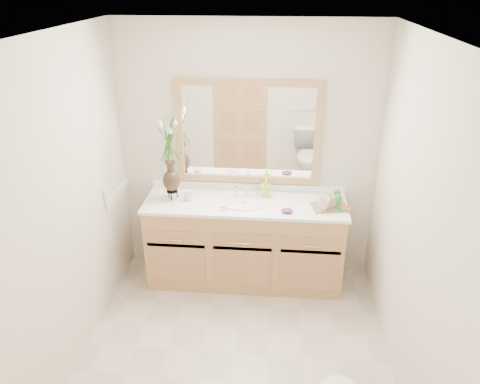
# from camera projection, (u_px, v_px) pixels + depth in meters

# --- Properties ---
(floor) EXTENTS (2.60, 2.60, 0.00)m
(floor) POSITION_uv_depth(u_px,v_px,m) (234.00, 353.00, 3.69)
(floor) COLOR #B8AF9D
(floor) RESTS_ON ground
(ceiling) EXTENTS (2.40, 2.60, 0.02)m
(ceiling) POSITION_uv_depth(u_px,v_px,m) (232.00, 34.00, 2.67)
(ceiling) COLOR white
(ceiling) RESTS_ON wall_back
(wall_back) EXTENTS (2.40, 0.02, 2.40)m
(wall_back) POSITION_uv_depth(u_px,v_px,m) (248.00, 153.00, 4.35)
(wall_back) COLOR silver
(wall_back) RESTS_ON floor
(wall_front) EXTENTS (2.40, 0.02, 2.40)m
(wall_front) POSITION_uv_depth(u_px,v_px,m) (203.00, 362.00, 2.01)
(wall_front) COLOR silver
(wall_front) RESTS_ON floor
(wall_left) EXTENTS (0.02, 2.60, 2.40)m
(wall_left) POSITION_uv_depth(u_px,v_px,m) (63.00, 212.00, 3.28)
(wall_left) COLOR silver
(wall_left) RESTS_ON floor
(wall_right) EXTENTS (0.02, 2.60, 2.40)m
(wall_right) POSITION_uv_depth(u_px,v_px,m) (414.00, 227.00, 3.08)
(wall_right) COLOR silver
(wall_right) RESTS_ON floor
(vanity) EXTENTS (1.80, 0.55, 0.80)m
(vanity) POSITION_uv_depth(u_px,v_px,m) (245.00, 243.00, 4.43)
(vanity) COLOR tan
(vanity) RESTS_ON floor
(counter) EXTENTS (1.84, 0.57, 0.03)m
(counter) POSITION_uv_depth(u_px,v_px,m) (245.00, 204.00, 4.26)
(counter) COLOR white
(counter) RESTS_ON vanity
(sink) EXTENTS (0.38, 0.34, 0.23)m
(sink) POSITION_uv_depth(u_px,v_px,m) (245.00, 208.00, 4.26)
(sink) COLOR white
(sink) RESTS_ON counter
(mirror) EXTENTS (1.32, 0.04, 0.97)m
(mirror) POSITION_uv_depth(u_px,v_px,m) (248.00, 133.00, 4.25)
(mirror) COLOR white
(mirror) RESTS_ON wall_back
(switch_plate) EXTENTS (0.02, 0.12, 0.12)m
(switch_plate) POSITION_uv_depth(u_px,v_px,m) (107.00, 194.00, 4.06)
(switch_plate) COLOR white
(switch_plate) RESTS_ON wall_left
(flower_vase) EXTENTS (0.18, 0.18, 0.76)m
(flower_vase) POSITION_uv_depth(u_px,v_px,m) (169.00, 146.00, 4.11)
(flower_vase) COLOR black
(flower_vase) RESTS_ON counter
(tumbler) EXTENTS (0.07, 0.07, 0.10)m
(tumbler) POSITION_uv_depth(u_px,v_px,m) (188.00, 195.00, 4.28)
(tumbler) COLOR silver
(tumbler) RESTS_ON counter
(soap_dish) EXTENTS (0.09, 0.09, 0.03)m
(soap_dish) POSITION_uv_depth(u_px,v_px,m) (223.00, 208.00, 4.13)
(soap_dish) COLOR silver
(soap_dish) RESTS_ON counter
(soap_bottle) EXTENTS (0.08, 0.08, 0.16)m
(soap_bottle) POSITION_uv_depth(u_px,v_px,m) (266.00, 188.00, 4.34)
(soap_bottle) COLOR #A7DF34
(soap_bottle) RESTS_ON counter
(purple_dish) EXTENTS (0.12, 0.10, 0.04)m
(purple_dish) POSITION_uv_depth(u_px,v_px,m) (287.00, 211.00, 4.06)
(purple_dish) COLOR #57246E
(purple_dish) RESTS_ON counter
(tray) EXTENTS (0.35, 0.27, 0.02)m
(tray) POSITION_uv_depth(u_px,v_px,m) (330.00, 207.00, 4.15)
(tray) COLOR brown
(tray) RESTS_ON counter
(mug_left) EXTENTS (0.13, 0.12, 0.11)m
(mug_left) POSITION_uv_depth(u_px,v_px,m) (323.00, 203.00, 4.08)
(mug_left) COLOR silver
(mug_left) RESTS_ON tray
(mug_right) EXTENTS (0.14, 0.14, 0.11)m
(mug_right) POSITION_uv_depth(u_px,v_px,m) (332.00, 200.00, 4.14)
(mug_right) COLOR silver
(mug_right) RESTS_ON tray
(goblet_front) EXTENTS (0.07, 0.07, 0.15)m
(goblet_front) POSITION_uv_depth(u_px,v_px,m) (339.00, 200.00, 4.04)
(goblet_front) COLOR #297C35
(goblet_front) RESTS_ON tray
(goblet_back) EXTENTS (0.06, 0.06, 0.13)m
(goblet_back) POSITION_uv_depth(u_px,v_px,m) (337.00, 194.00, 4.17)
(goblet_back) COLOR #297C35
(goblet_back) RESTS_ON tray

